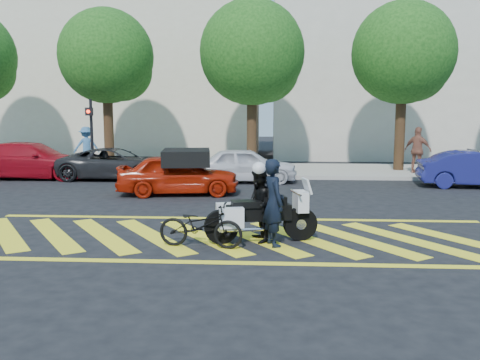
# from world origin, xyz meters

# --- Properties ---
(ground) EXTENTS (90.00, 90.00, 0.00)m
(ground) POSITION_xyz_m (0.00, 0.00, 0.00)
(ground) COLOR black
(ground) RESTS_ON ground
(sidewalk) EXTENTS (60.00, 5.00, 0.15)m
(sidewalk) POSITION_xyz_m (0.00, 12.00, 0.07)
(sidewalk) COLOR #9E998E
(sidewalk) RESTS_ON ground
(crosswalk) EXTENTS (12.33, 4.00, 0.01)m
(crosswalk) POSITION_xyz_m (-0.04, 0.00, 0.00)
(crosswalk) COLOR yellow
(crosswalk) RESTS_ON ground
(building_left) EXTENTS (16.00, 8.00, 10.00)m
(building_left) POSITION_xyz_m (-8.00, 21.00, 5.00)
(building_left) COLOR beige
(building_left) RESTS_ON ground
(building_right) EXTENTS (16.00, 8.00, 11.00)m
(building_right) POSITION_xyz_m (9.00, 21.00, 5.50)
(building_right) COLOR beige
(building_right) RESTS_ON ground
(tree_left) EXTENTS (4.20, 4.20, 7.26)m
(tree_left) POSITION_xyz_m (-6.37, 12.06, 4.99)
(tree_left) COLOR black
(tree_left) RESTS_ON ground
(tree_center) EXTENTS (4.60, 4.60, 7.56)m
(tree_center) POSITION_xyz_m (0.13, 12.06, 5.10)
(tree_center) COLOR black
(tree_center) RESTS_ON ground
(tree_right) EXTENTS (4.40, 4.40, 7.41)m
(tree_right) POSITION_xyz_m (6.63, 12.06, 5.05)
(tree_right) COLOR black
(tree_right) RESTS_ON ground
(signal_pole) EXTENTS (0.28, 0.43, 3.20)m
(signal_pole) POSITION_xyz_m (-6.50, 9.74, 1.92)
(signal_pole) COLOR black
(signal_pole) RESTS_ON ground
(officer_bike) EXTENTS (0.63, 0.75, 1.76)m
(officer_bike) POSITION_xyz_m (0.94, -0.65, 0.88)
(officer_bike) COLOR black
(officer_bike) RESTS_ON ground
(bicycle) EXTENTS (1.78, 0.84, 0.90)m
(bicycle) POSITION_xyz_m (-0.51, -0.88, 0.45)
(bicycle) COLOR black
(bicycle) RESTS_ON ground
(police_motorcycle) EXTENTS (2.36, 1.00, 1.05)m
(police_motorcycle) POSITION_xyz_m (0.65, -0.39, 0.57)
(police_motorcycle) COLOR black
(police_motorcycle) RESTS_ON ground
(officer_moto) EXTENTS (0.74, 0.86, 1.55)m
(officer_moto) POSITION_xyz_m (0.64, -0.38, 0.77)
(officer_moto) COLOR black
(officer_moto) RESTS_ON ground
(red_convertible) EXTENTS (4.10, 2.09, 1.34)m
(red_convertible) POSITION_xyz_m (-2.15, 5.58, 0.67)
(red_convertible) COLOR #AD1C08
(red_convertible) RESTS_ON ground
(parked_left) EXTENTS (5.13, 2.22, 1.47)m
(parked_left) POSITION_xyz_m (-8.81, 9.20, 0.74)
(parked_left) COLOR maroon
(parked_left) RESTS_ON ground
(parked_mid_left) EXTENTS (4.58, 2.18, 1.26)m
(parked_mid_left) POSITION_xyz_m (-5.32, 9.15, 0.63)
(parked_mid_left) COLOR black
(parked_mid_left) RESTS_ON ground
(parked_mid_right) EXTENTS (4.02, 1.86, 1.33)m
(parked_mid_right) POSITION_xyz_m (-0.10, 8.61, 0.67)
(parked_mid_right) COLOR silver
(parked_mid_right) RESTS_ON ground
(parked_right) EXTENTS (4.07, 1.78, 1.30)m
(parked_right) POSITION_xyz_m (8.19, 7.80, 0.65)
(parked_right) COLOR navy
(parked_right) RESTS_ON ground
(pedestrian_left) EXTENTS (1.36, 1.12, 1.83)m
(pedestrian_left) POSITION_xyz_m (-7.99, 13.16, 1.07)
(pedestrian_left) COLOR teal
(pedestrian_left) RESTS_ON sidewalk
(pedestrian_right) EXTENTS (1.18, 1.06, 1.92)m
(pedestrian_right) POSITION_xyz_m (6.96, 10.76, 1.11)
(pedestrian_right) COLOR #905541
(pedestrian_right) RESTS_ON sidewalk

